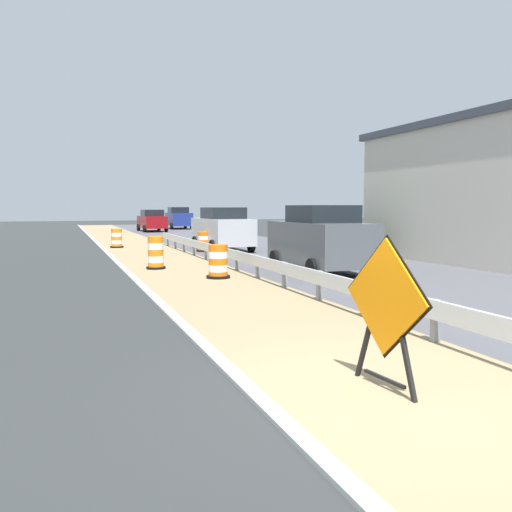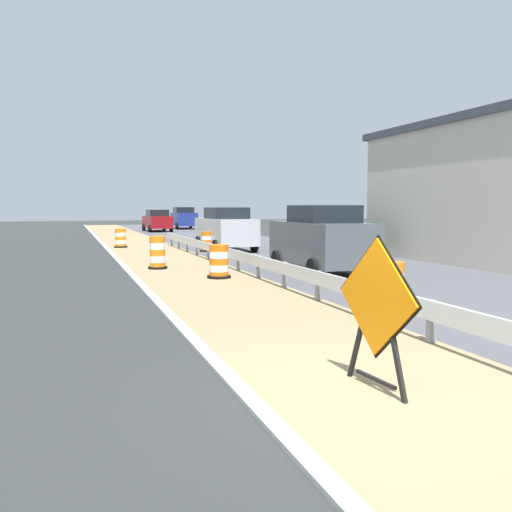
{
  "view_description": "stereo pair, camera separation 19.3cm",
  "coord_description": "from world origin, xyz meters",
  "px_view_note": "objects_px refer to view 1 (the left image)",
  "views": [
    {
      "loc": [
        -3.35,
        -4.99,
        2.19
      ],
      "look_at": [
        1.66,
        8.43,
        0.84
      ],
      "focal_mm": 36.93,
      "sensor_mm": 36.0,
      "label": 1
    },
    {
      "loc": [
        -3.17,
        -5.06,
        2.19
      ],
      "look_at": [
        1.66,
        8.43,
        0.84
      ],
      "focal_mm": 36.93,
      "sensor_mm": 36.0,
      "label": 2
    }
  ],
  "objects_px": {
    "car_trailing_far_lane": "(222,229)",
    "traffic_barrel_nearest": "(392,291)",
    "traffic_barrel_far": "(204,243)",
    "warning_sign_diamond": "(385,304)",
    "car_lead_far_lane": "(320,239)",
    "car_trailing_near_lane": "(328,232)",
    "car_lead_near_lane": "(152,220)",
    "traffic_barrel_farther": "(117,239)",
    "traffic_barrel_close": "(218,263)",
    "traffic_barrel_mid": "(156,254)",
    "car_mid_far_lane": "(179,218)"
  },
  "relations": [
    {
      "from": "traffic_barrel_nearest",
      "to": "car_lead_near_lane",
      "type": "bearing_deg",
      "value": 87.92
    },
    {
      "from": "traffic_barrel_nearest",
      "to": "car_trailing_near_lane",
      "type": "xyz_separation_m",
      "value": [
        5.02,
        12.07,
        0.55
      ]
    },
    {
      "from": "warning_sign_diamond",
      "to": "car_lead_near_lane",
      "type": "relative_size",
      "value": 0.41
    },
    {
      "from": "traffic_barrel_mid",
      "to": "traffic_barrel_far",
      "type": "height_order",
      "value": "traffic_barrel_mid"
    },
    {
      "from": "traffic_barrel_mid",
      "to": "car_mid_far_lane",
      "type": "height_order",
      "value": "car_mid_far_lane"
    },
    {
      "from": "traffic_barrel_farther",
      "to": "car_lead_near_lane",
      "type": "relative_size",
      "value": 0.22
    },
    {
      "from": "traffic_barrel_mid",
      "to": "car_trailing_far_lane",
      "type": "xyz_separation_m",
      "value": [
        4.51,
        6.84,
        0.55
      ]
    },
    {
      "from": "warning_sign_diamond",
      "to": "car_trailing_near_lane",
      "type": "bearing_deg",
      "value": -122.22
    },
    {
      "from": "traffic_barrel_far",
      "to": "car_lead_far_lane",
      "type": "bearing_deg",
      "value": -80.54
    },
    {
      "from": "traffic_barrel_mid",
      "to": "car_trailing_far_lane",
      "type": "height_order",
      "value": "car_trailing_far_lane"
    },
    {
      "from": "traffic_barrel_nearest",
      "to": "traffic_barrel_farther",
      "type": "distance_m",
      "value": 20.21
    },
    {
      "from": "warning_sign_diamond",
      "to": "traffic_barrel_farther",
      "type": "relative_size",
      "value": 1.86
    },
    {
      "from": "traffic_barrel_mid",
      "to": "car_trailing_near_lane",
      "type": "distance_m",
      "value": 8.55
    },
    {
      "from": "traffic_barrel_far",
      "to": "car_trailing_far_lane",
      "type": "relative_size",
      "value": 0.2
    },
    {
      "from": "traffic_barrel_farther",
      "to": "car_trailing_far_lane",
      "type": "relative_size",
      "value": 0.21
    },
    {
      "from": "car_trailing_far_lane",
      "to": "traffic_barrel_farther",
      "type": "bearing_deg",
      "value": 52.63
    },
    {
      "from": "traffic_barrel_mid",
      "to": "car_lead_near_lane",
      "type": "relative_size",
      "value": 0.25
    },
    {
      "from": "traffic_barrel_far",
      "to": "traffic_barrel_mid",
      "type": "bearing_deg",
      "value": -118.24
    },
    {
      "from": "traffic_barrel_close",
      "to": "traffic_barrel_far",
      "type": "bearing_deg",
      "value": 77.76
    },
    {
      "from": "warning_sign_diamond",
      "to": "car_lead_far_lane",
      "type": "distance_m",
      "value": 11.32
    },
    {
      "from": "car_lead_near_lane",
      "to": "car_mid_far_lane",
      "type": "height_order",
      "value": "car_mid_far_lane"
    },
    {
      "from": "warning_sign_diamond",
      "to": "car_lead_far_lane",
      "type": "xyz_separation_m",
      "value": [
        4.51,
        10.39,
        0.08
      ]
    },
    {
      "from": "car_trailing_far_lane",
      "to": "traffic_barrel_nearest",
      "type": "bearing_deg",
      "value": 173.86
    },
    {
      "from": "traffic_barrel_nearest",
      "to": "traffic_barrel_farther",
      "type": "relative_size",
      "value": 1.08
    },
    {
      "from": "warning_sign_diamond",
      "to": "traffic_barrel_nearest",
      "type": "relative_size",
      "value": 1.73
    },
    {
      "from": "car_lead_near_lane",
      "to": "car_trailing_far_lane",
      "type": "relative_size",
      "value": 0.97
    },
    {
      "from": "traffic_barrel_mid",
      "to": "warning_sign_diamond",
      "type": "bearing_deg",
      "value": -87.98
    },
    {
      "from": "car_lead_far_lane",
      "to": "car_trailing_far_lane",
      "type": "bearing_deg",
      "value": 3.64
    },
    {
      "from": "traffic_barrel_close",
      "to": "traffic_barrel_farther",
      "type": "height_order",
      "value": "traffic_barrel_close"
    },
    {
      "from": "traffic_barrel_nearest",
      "to": "car_lead_far_lane",
      "type": "xyz_separation_m",
      "value": [
        1.83,
        6.73,
        0.63
      ]
    },
    {
      "from": "car_mid_far_lane",
      "to": "traffic_barrel_nearest",
      "type": "bearing_deg",
      "value": -5.22
    },
    {
      "from": "warning_sign_diamond",
      "to": "traffic_barrel_farther",
      "type": "xyz_separation_m",
      "value": [
        -0.77,
        23.57,
        -0.58
      ]
    },
    {
      "from": "traffic_barrel_close",
      "to": "car_trailing_far_lane",
      "type": "bearing_deg",
      "value": 72.48
    },
    {
      "from": "car_lead_near_lane",
      "to": "car_trailing_near_lane",
      "type": "height_order",
      "value": "car_trailing_near_lane"
    },
    {
      "from": "warning_sign_diamond",
      "to": "traffic_barrel_nearest",
      "type": "xyz_separation_m",
      "value": [
        2.68,
        3.66,
        -0.54
      ]
    },
    {
      "from": "traffic_barrel_farther",
      "to": "car_trailing_far_lane",
      "type": "distance_m",
      "value": 5.99
    },
    {
      "from": "car_lead_near_lane",
      "to": "traffic_barrel_close",
      "type": "bearing_deg",
      "value": 172.43
    },
    {
      "from": "traffic_barrel_close",
      "to": "traffic_barrel_far",
      "type": "xyz_separation_m",
      "value": [
        2.05,
        9.45,
        -0.03
      ]
    },
    {
      "from": "car_lead_near_lane",
      "to": "traffic_barrel_mid",
      "type": "bearing_deg",
      "value": 169.06
    },
    {
      "from": "warning_sign_diamond",
      "to": "car_lead_far_lane",
      "type": "height_order",
      "value": "car_lead_far_lane"
    },
    {
      "from": "traffic_barrel_far",
      "to": "car_trailing_far_lane",
      "type": "distance_m",
      "value": 1.33
    },
    {
      "from": "car_trailing_near_lane",
      "to": "car_mid_far_lane",
      "type": "relative_size",
      "value": 1.0
    },
    {
      "from": "car_mid_far_lane",
      "to": "traffic_barrel_close",
      "type": "bearing_deg",
      "value": -9.08
    },
    {
      "from": "car_trailing_near_lane",
      "to": "car_lead_far_lane",
      "type": "xyz_separation_m",
      "value": [
        -3.19,
        -5.34,
        0.08
      ]
    },
    {
      "from": "traffic_barrel_farther",
      "to": "car_lead_near_lane",
      "type": "bearing_deg",
      "value": 74.92
    },
    {
      "from": "traffic_barrel_nearest",
      "to": "car_trailing_far_lane",
      "type": "height_order",
      "value": "car_trailing_far_lane"
    },
    {
      "from": "warning_sign_diamond",
      "to": "car_mid_far_lane",
      "type": "distance_m",
      "value": 46.85
    },
    {
      "from": "traffic_barrel_nearest",
      "to": "car_mid_far_lane",
      "type": "height_order",
      "value": "car_mid_far_lane"
    },
    {
      "from": "traffic_barrel_nearest",
      "to": "car_trailing_far_lane",
      "type": "relative_size",
      "value": 0.23
    },
    {
      "from": "traffic_barrel_nearest",
      "to": "car_lead_far_lane",
      "type": "bearing_deg",
      "value": 74.77
    }
  ]
}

